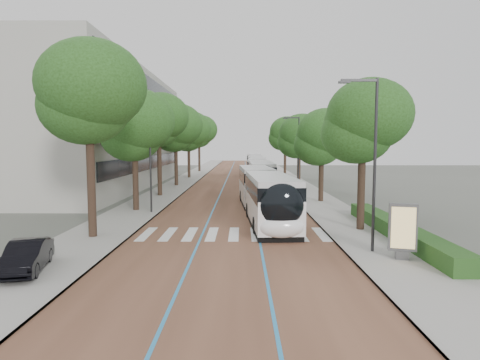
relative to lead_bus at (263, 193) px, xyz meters
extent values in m
plane|color=#51544C|center=(-2.21, -7.29, -1.63)|extent=(160.00, 160.00, 0.00)
cube|color=brown|center=(-2.21, 32.71, -1.62)|extent=(11.00, 140.00, 0.02)
cube|color=#9A9691|center=(-9.71, 32.71, -1.57)|extent=(4.00, 140.00, 0.12)
cube|color=#9A9691|center=(5.29, 32.71, -1.57)|extent=(4.00, 140.00, 0.12)
cube|color=gray|center=(-7.81, 32.71, -1.57)|extent=(0.20, 140.00, 0.14)
cube|color=gray|center=(3.39, 32.71, -1.57)|extent=(0.20, 140.00, 0.14)
cube|color=silver|center=(-7.01, -6.29, -1.60)|extent=(0.55, 3.60, 0.01)
cube|color=silver|center=(-5.76, -6.29, -1.60)|extent=(0.55, 3.60, 0.01)
cube|color=silver|center=(-4.51, -6.29, -1.60)|extent=(0.55, 3.60, 0.01)
cube|color=silver|center=(-3.26, -6.29, -1.60)|extent=(0.55, 3.60, 0.01)
cube|color=silver|center=(-2.01, -6.29, -1.60)|extent=(0.55, 3.60, 0.01)
cube|color=silver|center=(-0.76, -6.29, -1.60)|extent=(0.55, 3.60, 0.01)
cube|color=silver|center=(0.49, -6.29, -1.60)|extent=(0.55, 3.60, 0.01)
cube|color=silver|center=(1.74, -6.29, -1.60)|extent=(0.55, 3.60, 0.01)
cube|color=silver|center=(2.99, -6.29, -1.60)|extent=(0.55, 3.60, 0.01)
cube|color=#247DB8|center=(-3.81, 32.71, -1.60)|extent=(0.12, 126.00, 0.01)
cube|color=#247DB8|center=(-0.61, 32.71, -1.60)|extent=(0.12, 126.00, 0.01)
cube|color=#98958D|center=(-21.71, 20.71, 5.37)|extent=(18.00, 40.00, 14.00)
cube|color=black|center=(-12.66, 20.71, 1.37)|extent=(0.12, 38.00, 1.60)
cube|color=black|center=(-12.66, 20.71, 4.57)|extent=(0.12, 38.00, 1.60)
cube|color=black|center=(-12.66, 20.71, 7.77)|extent=(0.12, 38.00, 1.60)
cube|color=black|center=(-12.66, 20.71, 10.77)|extent=(0.12, 38.00, 1.60)
cube|color=#1F4919|center=(6.89, -7.29, -1.11)|extent=(1.20, 14.00, 0.80)
cylinder|color=#2A292C|center=(4.59, -10.29, 2.49)|extent=(0.14, 0.14, 8.00)
cube|color=#2A292C|center=(3.79, -10.29, 6.39)|extent=(1.70, 0.12, 0.12)
cube|color=#2A292C|center=(3.09, -10.29, 6.31)|extent=(0.50, 0.20, 0.10)
cylinder|color=#2A292C|center=(4.59, 14.71, 2.49)|extent=(0.14, 0.14, 8.00)
cube|color=#2A292C|center=(3.79, 14.71, 6.39)|extent=(1.70, 0.12, 0.12)
cube|color=#2A292C|center=(3.09, 14.71, 6.31)|extent=(0.50, 0.20, 0.10)
cylinder|color=#2A292C|center=(-8.31, 0.71, 2.49)|extent=(0.14, 0.14, 8.00)
cylinder|color=black|center=(-9.71, -7.29, 1.08)|extent=(0.44, 0.44, 5.42)
ellipsoid|color=#1F4014|center=(-9.71, -7.29, 6.01)|extent=(5.65, 5.65, 4.80)
cylinder|color=black|center=(-9.71, 1.71, 0.62)|extent=(0.44, 0.44, 4.50)
ellipsoid|color=#1F4014|center=(-9.71, 1.71, 4.72)|extent=(5.59, 5.59, 4.75)
cylinder|color=black|center=(-9.71, 10.71, 0.96)|extent=(0.44, 0.44, 5.17)
ellipsoid|color=#1F4014|center=(-9.71, 10.71, 5.66)|extent=(5.41, 5.41, 4.60)
cylinder|color=black|center=(-9.71, 20.71, 0.84)|extent=(0.44, 0.44, 4.93)
ellipsoid|color=#1F4014|center=(-9.71, 20.71, 5.31)|extent=(6.15, 6.15, 5.23)
cylinder|color=black|center=(-9.71, 32.71, 0.82)|extent=(0.44, 0.44, 4.90)
ellipsoid|color=#1F4014|center=(-9.71, 32.71, 5.28)|extent=(6.42, 6.42, 5.45)
cylinder|color=black|center=(-9.71, 47.71, 1.00)|extent=(0.44, 0.44, 5.26)
ellipsoid|color=#1F4014|center=(-9.71, 47.71, 5.78)|extent=(6.43, 6.43, 5.47)
cylinder|color=black|center=(5.49, -5.29, 0.59)|extent=(0.44, 0.44, 4.44)
ellipsoid|color=#1F4014|center=(5.49, -5.29, 4.63)|extent=(4.91, 4.91, 4.17)
cylinder|color=black|center=(5.49, 6.71, 0.35)|extent=(0.44, 0.44, 3.95)
ellipsoid|color=#1F4014|center=(5.49, 6.71, 3.94)|extent=(5.05, 5.05, 4.29)
cylinder|color=black|center=(5.49, 20.71, 0.48)|extent=(0.44, 0.44, 4.22)
ellipsoid|color=#1F4014|center=(5.49, 20.71, 4.32)|extent=(5.60, 5.60, 4.76)
cylinder|color=black|center=(5.49, 36.71, 0.75)|extent=(0.44, 0.44, 4.76)
ellipsoid|color=#1F4014|center=(5.49, 36.71, 5.08)|extent=(5.70, 5.70, 4.85)
cylinder|color=black|center=(-0.08, 1.30, 0.15)|extent=(2.35, 1.04, 2.30)
cube|color=white|center=(0.23, -3.82, -0.37)|extent=(3.06, 9.49, 1.82)
cube|color=black|center=(0.23, -3.82, 0.77)|extent=(3.09, 9.31, 0.97)
cube|color=silver|center=(0.23, -3.82, 1.42)|extent=(3.00, 9.30, 0.31)
cube|color=black|center=(0.23, -3.82, -1.45)|extent=(2.99, 9.12, 0.35)
cube|color=white|center=(-0.34, 5.61, -0.37)|extent=(2.96, 7.88, 1.82)
cube|color=black|center=(-0.34, 5.61, 0.77)|extent=(2.99, 7.72, 0.97)
cube|color=silver|center=(-0.34, 5.61, 1.42)|extent=(2.90, 7.72, 0.31)
cube|color=black|center=(-0.34, 5.61, -1.45)|extent=(2.89, 7.56, 0.35)
ellipsoid|color=black|center=(0.50, -8.35, 0.38)|extent=(2.41, 1.24, 2.28)
ellipsoid|color=white|center=(0.51, -8.39, -0.76)|extent=(2.41, 1.14, 1.14)
cylinder|color=black|center=(-0.76, -6.17, -1.13)|extent=(0.36, 1.02, 1.00)
cylinder|color=black|center=(1.50, -6.03, -1.13)|extent=(0.36, 1.02, 1.00)
cylinder|color=black|center=(-1.57, 7.21, -1.13)|extent=(0.36, 1.02, 1.00)
cylinder|color=black|center=(0.69, 7.34, -1.13)|extent=(0.36, 1.02, 1.00)
cylinder|color=black|center=(-1.08, -0.82, -1.13)|extent=(0.36, 1.02, 1.00)
cylinder|color=black|center=(1.17, -0.68, -1.13)|extent=(0.36, 1.02, 1.00)
cube|color=white|center=(0.58, 16.57, -0.37)|extent=(2.63, 12.03, 1.82)
cube|color=black|center=(0.58, 16.57, 0.77)|extent=(2.67, 11.79, 0.97)
cube|color=silver|center=(0.58, 16.57, 1.42)|extent=(2.58, 11.79, 0.31)
cube|color=black|center=(0.58, 16.57, -1.45)|extent=(2.57, 11.55, 0.35)
ellipsoid|color=black|center=(0.64, 10.72, 0.38)|extent=(2.36, 1.13, 2.28)
ellipsoid|color=white|center=(0.65, 10.67, -0.76)|extent=(2.36, 1.03, 1.14)
cylinder|color=black|center=(-0.51, 12.96, -1.13)|extent=(0.31, 1.00, 1.00)
cylinder|color=black|center=(1.75, 12.99, -1.13)|extent=(0.31, 1.00, 1.00)
cylinder|color=black|center=(-0.59, 20.36, -1.13)|extent=(0.31, 1.00, 1.00)
cylinder|color=black|center=(1.67, 20.39, -1.13)|extent=(0.31, 1.00, 1.00)
cube|color=white|center=(0.76, 29.78, -0.37)|extent=(3.21, 12.13, 1.82)
cube|color=black|center=(0.76, 29.78, 0.77)|extent=(3.23, 11.89, 0.97)
cube|color=silver|center=(0.76, 29.78, 1.42)|extent=(3.14, 11.88, 0.31)
cube|color=black|center=(0.76, 29.78, -1.45)|extent=(3.13, 11.65, 0.35)
ellipsoid|color=black|center=(0.41, 23.94, 0.38)|extent=(2.41, 1.24, 2.28)
ellipsoid|color=white|center=(0.40, 23.89, -0.76)|extent=(2.41, 1.14, 1.14)
cylinder|color=black|center=(-0.59, 26.26, -1.13)|extent=(0.36, 1.02, 1.00)
cylinder|color=black|center=(1.67, 26.12, -1.13)|extent=(0.36, 1.02, 1.00)
cylinder|color=black|center=(-0.15, 33.64, -1.13)|extent=(0.36, 1.02, 1.00)
cylinder|color=black|center=(2.11, 33.51, -1.13)|extent=(0.36, 1.02, 1.00)
cube|color=white|center=(0.92, 42.64, -0.37)|extent=(3.11, 12.11, 1.82)
cube|color=black|center=(0.92, 42.64, 0.77)|extent=(3.14, 11.87, 0.97)
cube|color=silver|center=(0.92, 42.64, 1.42)|extent=(3.05, 11.87, 0.31)
cube|color=black|center=(0.92, 42.64, -1.45)|extent=(3.04, 11.63, 0.35)
ellipsoid|color=black|center=(0.62, 36.80, 0.38)|extent=(2.40, 1.22, 2.28)
ellipsoid|color=white|center=(0.62, 36.75, -0.76)|extent=(2.40, 1.12, 1.14)
cylinder|color=black|center=(-0.39, 39.11, -1.13)|extent=(0.35, 1.01, 1.00)
cylinder|color=black|center=(1.86, 38.99, -1.13)|extent=(0.35, 1.01, 1.00)
cylinder|color=black|center=(-0.01, 46.50, -1.13)|extent=(0.35, 1.01, 1.00)
cylinder|color=black|center=(2.24, 46.38, -1.13)|extent=(0.35, 1.01, 1.00)
cube|color=white|center=(1.11, 56.95, -0.37)|extent=(3.32, 12.14, 1.82)
cube|color=black|center=(1.11, 56.95, 0.77)|extent=(3.35, 11.91, 0.97)
cube|color=silver|center=(1.11, 56.95, 1.42)|extent=(3.26, 11.90, 0.31)
cube|color=black|center=(1.11, 56.95, -1.45)|extent=(3.24, 11.66, 0.35)
ellipsoid|color=black|center=(0.70, 51.11, 0.38)|extent=(2.42, 1.26, 2.28)
ellipsoid|color=white|center=(0.70, 51.06, -0.76)|extent=(2.41, 1.16, 1.14)
cylinder|color=black|center=(-0.27, 53.44, -1.13)|extent=(0.37, 1.02, 1.00)
cylinder|color=black|center=(1.99, 53.28, -1.13)|extent=(0.37, 1.02, 1.00)
cylinder|color=black|center=(0.24, 60.82, -1.13)|extent=(0.37, 1.02, 1.00)
cylinder|color=black|center=(2.50, 60.66, -1.13)|extent=(0.37, 1.02, 1.00)
cube|color=#59595B|center=(5.47, -11.56, -1.33)|extent=(0.64, 0.58, 0.36)
cube|color=#59595B|center=(5.47, -11.56, -0.11)|extent=(1.22, 0.61, 2.08)
cube|color=tan|center=(5.42, -11.73, -0.11)|extent=(0.97, 0.27, 1.81)
imported|color=black|center=(-10.05, -13.37, -0.90)|extent=(2.11, 3.89, 1.21)
camera|label=1|loc=(-1.55, -28.81, 3.47)|focal=30.00mm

